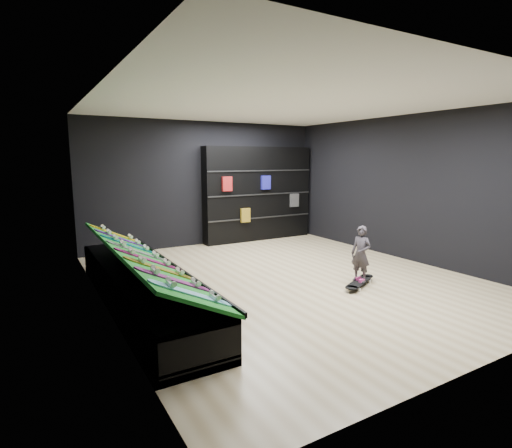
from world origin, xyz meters
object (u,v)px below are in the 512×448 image
display_rack (140,289)px  floor_skateboard (360,283)px  back_shelving (258,194)px  child (360,265)px

display_rack → floor_skateboard: display_rack is taller
display_rack → floor_skateboard: bearing=-15.6°
back_shelving → floor_skateboard: size_ratio=3.07×
back_shelving → floor_skateboard: bearing=-97.3°
back_shelving → child: bearing=-97.3°
display_rack → floor_skateboard: 3.52m
display_rack → back_shelving: back_shelving is taller
display_rack → back_shelving: bearing=40.1°
floor_skateboard → child: size_ratio=1.75×
floor_skateboard → back_shelving: bearing=56.3°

